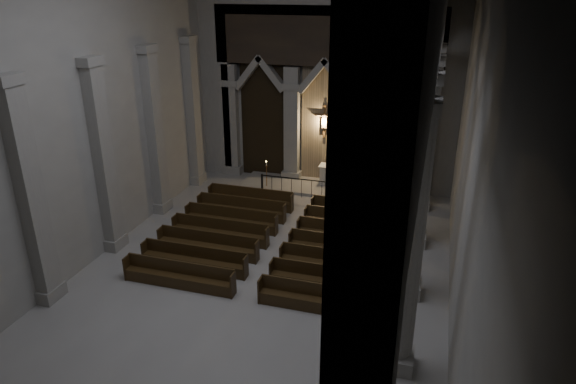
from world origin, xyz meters
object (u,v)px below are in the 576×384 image
object	(u,v)px
altar	(338,175)
altar_rail	(312,186)
worshipper	(328,212)
pews	(279,242)
candle_stand_right	(369,195)
candle_stand_left	(267,181)

from	to	relation	value
altar	altar_rail	distance (m)	2.31
altar	worshipper	size ratio (longest dim) A/B	1.78
altar	altar_rail	world-z (taller)	altar
worshipper	pews	bearing A→B (deg)	-114.02
candle_stand_right	worshipper	size ratio (longest dim) A/B	1.37
altar	candle_stand_right	bearing A→B (deg)	-42.20
altar_rail	pews	distance (m)	5.70
pews	altar_rail	bearing A→B (deg)	90.00
candle_stand_left	altar	bearing A→B (deg)	20.93
altar_rail	worshipper	size ratio (longest dim) A/B	4.82
altar	candle_stand_left	size ratio (longest dim) A/B	1.29
candle_stand_right	pews	world-z (taller)	candle_stand_right
altar_rail	candle_stand_left	world-z (taller)	candle_stand_left
pews	candle_stand_right	bearing A→B (deg)	63.55
worshipper	altar_rail	bearing A→B (deg)	120.31
altar_rail	candle_stand_left	bearing A→B (deg)	165.43
altar_rail	worshipper	world-z (taller)	worshipper
altar	pews	world-z (taller)	altar
candle_stand_right	candle_stand_left	bearing A→B (deg)	175.71
altar_rail	candle_stand_left	size ratio (longest dim) A/B	3.48
altar	pews	distance (m)	7.86
altar_rail	worshipper	xyz separation A→B (m)	(1.45, -2.58, -0.15)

